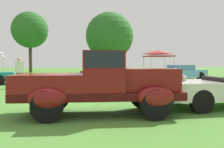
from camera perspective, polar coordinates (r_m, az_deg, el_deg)
name	(u,v)px	position (r m, az deg, el deg)	size (l,w,h in m)	color
ground_plane	(81,112)	(6.75, -7.72, -9.21)	(120.00, 120.00, 0.00)	#4C8433
feature_pickup_truck	(100,83)	(6.24, -2.95, -2.13)	(4.48, 2.05, 1.70)	#400B0B
show_car_burgundy	(111,74)	(17.28, -0.26, 0.12)	(4.66, 2.75, 1.22)	maroon
show_car_skyblue	(182,72)	(20.22, 16.80, 0.38)	(4.42, 2.83, 1.22)	#669EDB
spectator_near_truck	(20,72)	(13.69, -21.70, 0.54)	(0.46, 0.43, 1.69)	#383838
canopy_tent_center_field	(158,53)	(25.55, 11.28, 5.01)	(2.76, 2.76, 2.71)	#B7B7BC
treeline_center	(30,30)	(35.60, -19.44, 10.10)	(5.12, 5.12, 8.62)	#47331E
treeline_mid_right	(110,36)	(32.77, -0.62, 9.26)	(6.60, 6.60, 8.41)	#47331E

